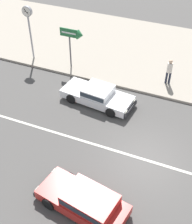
% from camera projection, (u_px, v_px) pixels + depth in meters
% --- Properties ---
extents(ground_plane, '(160.00, 160.00, 0.00)m').
position_uv_depth(ground_plane, '(145.00, 160.00, 15.41)').
color(ground_plane, '#4C4947').
extents(lane_centre_stripe, '(50.40, 0.14, 0.01)m').
position_uv_depth(lane_centre_stripe, '(145.00, 160.00, 15.40)').
color(lane_centre_stripe, silver).
rests_on(lane_centre_stripe, ground).
extents(kerb_strip, '(68.00, 10.00, 0.15)m').
position_uv_depth(kerb_strip, '(183.00, 59.00, 22.51)').
color(kerb_strip, '#9E9384').
rests_on(kerb_strip, ground).
extents(hatchback_red_1, '(4.21, 2.27, 1.10)m').
position_uv_depth(hatchback_red_1, '(85.00, 201.00, 12.93)').
color(hatchback_red_1, red).
rests_on(hatchback_red_1, ground).
extents(sedan_white_2, '(4.52, 2.15, 1.06)m').
position_uv_depth(sedan_white_2, '(98.00, 95.00, 18.52)').
color(sedan_white_2, white).
rests_on(sedan_white_2, ground).
extents(street_clock, '(0.71, 0.22, 3.83)m').
position_uv_depth(street_clock, '(28.00, 20.00, 20.62)').
color(street_clock, '#9E9EA3').
rests_on(street_clock, kerb_strip).
extents(arrow_signboard, '(1.63, 0.61, 2.86)m').
position_uv_depth(arrow_signboard, '(77.00, 37.00, 19.87)').
color(arrow_signboard, '#4C4C51').
rests_on(arrow_signboard, kerb_strip).
extents(pedestrian_mid_kerb, '(0.34, 0.34, 1.73)m').
position_uv_depth(pedestrian_mid_kerb, '(169.00, 70.00, 19.45)').
color(pedestrian_mid_kerb, '#232838').
rests_on(pedestrian_mid_kerb, kerb_strip).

